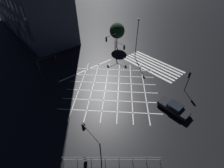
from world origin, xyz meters
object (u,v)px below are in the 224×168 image
at_px(traffic_light_se_cross, 110,41).
at_px(street_lamp_west, 137,34).
at_px(traffic_light_nw_main, 90,136).
at_px(traffic_light_sw_main, 189,78).
at_px(waiting_car, 174,107).
at_px(traffic_light_ne_cross, 48,63).
at_px(traffic_light_se_main, 121,47).
at_px(street_lamp_east, 30,33).
at_px(street_tree_near, 117,31).

distance_m(traffic_light_se_cross, street_lamp_west, 5.52).
bearing_deg(traffic_light_nw_main, street_lamp_west, -60.36).
height_order(traffic_light_sw_main, waiting_car, traffic_light_sw_main).
xyz_separation_m(traffic_light_ne_cross, traffic_light_se_cross, (0.26, -13.15, 0.02)).
height_order(traffic_light_se_main, street_lamp_west, street_lamp_west).
relative_size(traffic_light_se_main, street_lamp_east, 0.40).
relative_size(traffic_light_se_cross, street_lamp_west, 0.57).
relative_size(traffic_light_ne_cross, street_tree_near, 0.80).
relative_size(traffic_light_nw_main, traffic_light_se_main, 0.99).
xyz_separation_m(traffic_light_nw_main, traffic_light_ne_cross, (14.39, -2.14, 0.84)).
bearing_deg(traffic_light_nw_main, street_tree_near, -48.71).
bearing_deg(street_lamp_west, waiting_car, 151.31).
height_order(traffic_light_se_main, street_tree_near, street_tree_near).
relative_size(traffic_light_ne_cross, street_lamp_west, 0.57).
bearing_deg(street_tree_near, street_lamp_west, 174.99).
height_order(traffic_light_se_cross, traffic_light_se_main, traffic_light_se_cross).
height_order(traffic_light_ne_cross, street_lamp_west, street_lamp_west).
height_order(traffic_light_nw_main, street_tree_near, street_tree_near).
xyz_separation_m(traffic_light_nw_main, street_lamp_east, (22.55, -2.82, 3.30)).
xyz_separation_m(street_lamp_west, street_tree_near, (6.26, -0.55, -1.11)).
bearing_deg(waiting_car, traffic_light_se_cross, -12.74).
distance_m(street_lamp_east, street_lamp_west, 19.86).
bearing_deg(traffic_light_se_cross, street_lamp_east, -32.40).
distance_m(traffic_light_se_main, street_tree_near, 5.78).
distance_m(traffic_light_ne_cross, traffic_light_se_cross, 13.15).
distance_m(traffic_light_se_cross, street_lamp_east, 14.96).
xyz_separation_m(traffic_light_se_main, street_tree_near, (4.59, -3.21, 1.42)).
relative_size(traffic_light_ne_cross, traffic_light_se_main, 1.33).
relative_size(traffic_light_ne_cross, waiting_car, 1.07).
height_order(traffic_light_nw_main, traffic_light_se_cross, traffic_light_se_cross).
distance_m(traffic_light_sw_main, street_lamp_west, 12.75).
distance_m(traffic_light_nw_main, street_lamp_west, 21.65).
height_order(street_lamp_east, street_lamp_west, street_lamp_east).
relative_size(traffic_light_ne_cross, traffic_light_se_cross, 0.99).
bearing_deg(traffic_light_sw_main, street_lamp_east, 29.28).
relative_size(street_lamp_east, waiting_car, 2.03).
relative_size(traffic_light_sw_main, street_tree_near, 0.61).
height_order(traffic_light_se_cross, street_lamp_east, street_lamp_east).
xyz_separation_m(street_lamp_east, street_lamp_west, (-11.92, -15.87, -0.76)).
height_order(traffic_light_ne_cross, traffic_light_sw_main, traffic_light_ne_cross).
xyz_separation_m(traffic_light_ne_cross, waiting_car, (-17.19, -9.21, -2.71)).
distance_m(traffic_light_ne_cross, traffic_light_sw_main, 21.47).
bearing_deg(street_tree_near, street_lamp_east, 70.98).
relative_size(traffic_light_se_main, street_lamp_west, 0.43).
distance_m(traffic_light_ne_cross, traffic_light_se_main, 14.07).
height_order(street_tree_near, waiting_car, street_tree_near).
distance_m(traffic_light_nw_main, traffic_light_se_main, 20.21).
height_order(traffic_light_sw_main, street_tree_near, street_tree_near).
distance_m(traffic_light_nw_main, waiting_car, 11.83).
relative_size(traffic_light_nw_main, traffic_light_se_cross, 0.73).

